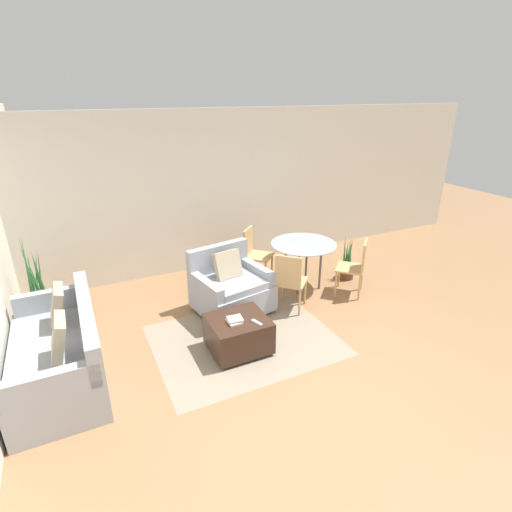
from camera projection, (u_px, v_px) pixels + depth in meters
name	position (u px, v px, depth m)	size (l,w,h in m)	color
ground_plane	(304.00, 383.00, 4.43)	(20.00, 20.00, 0.00)	#936B47
wall_back	(198.00, 193.00, 6.83)	(12.00, 0.06, 2.75)	silver
area_rug	(245.00, 340.00, 5.18)	(2.29, 1.80, 0.01)	gray
couch	(61.00, 355.00, 4.38)	(0.90, 1.83, 0.94)	#999EA8
armchair	(231.00, 288.00, 5.76)	(1.12, 1.03, 0.93)	#999EA8
ottoman	(238.00, 333.00, 4.91)	(0.71, 0.64, 0.44)	#382319
book_stack	(235.00, 320.00, 4.75)	(0.19, 0.18, 0.05)	beige
tv_remote_primary	(257.00, 322.00, 4.75)	(0.09, 0.17, 0.01)	#B7B7BC
potted_plant	(40.00, 301.00, 5.54)	(0.35, 0.35, 1.28)	brown
dining_table	(303.00, 249.00, 6.38)	(1.05, 1.05, 0.75)	#99A8AD
dining_chair_near_left	(290.00, 279.00, 5.69)	(0.59, 0.59, 0.90)	tan
dining_chair_near_right	(356.00, 264.00, 6.18)	(0.59, 0.59, 0.90)	tan
dining_chair_far_left	(254.00, 251.00, 6.69)	(0.59, 0.59, 0.90)	tan
potted_plant_small	(347.00, 266.00, 6.82)	(0.25, 0.25, 0.78)	brown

